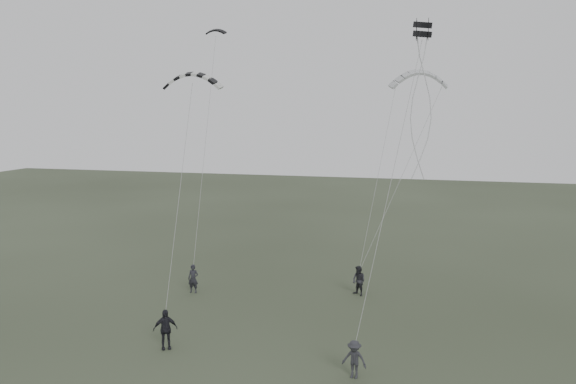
% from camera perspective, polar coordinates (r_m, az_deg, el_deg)
% --- Properties ---
extents(ground, '(140.00, 140.00, 0.00)m').
position_cam_1_polar(ground, '(29.62, -4.13, -14.25)').
color(ground, '#2E3524').
rests_on(ground, ground).
extents(flyer_left, '(0.67, 0.46, 1.80)m').
position_cam_1_polar(flyer_left, '(36.08, -9.61, -8.68)').
color(flyer_left, black).
rests_on(flyer_left, ground).
extents(flyer_right, '(1.13, 1.08, 1.84)m').
position_cam_1_polar(flyer_right, '(35.36, 7.21, -8.94)').
color(flyer_right, '#232328').
rests_on(flyer_right, ground).
extents(flyer_center, '(1.23, 1.00, 1.95)m').
position_cam_1_polar(flyer_center, '(28.23, -12.36, -13.45)').
color(flyer_center, black).
rests_on(flyer_center, ground).
extents(flyer_far, '(1.16, 0.79, 1.66)m').
position_cam_1_polar(flyer_far, '(25.10, 6.75, -16.52)').
color(flyer_far, '#27272C').
rests_on(flyer_far, ground).
extents(kite_dark_small, '(1.46, 0.61, 0.61)m').
position_cam_1_polar(kite_dark_small, '(41.81, -7.36, 15.99)').
color(kite_dark_small, black).
rests_on(kite_dark_small, flyer_left).
extents(kite_pale_large, '(3.93, 2.03, 1.75)m').
position_cam_1_polar(kite_pale_large, '(38.31, 13.19, 11.76)').
color(kite_pale_large, '#A9ABAE').
rests_on(kite_pale_large, flyer_right).
extents(kite_striped, '(3.51, 1.75, 1.43)m').
position_cam_1_polar(kite_striped, '(33.12, -9.70, 11.74)').
color(kite_striped, black).
rests_on(kite_striped, flyer_center).
extents(kite_box, '(1.00, 1.02, 0.83)m').
position_cam_1_polar(kite_box, '(29.72, 13.50, 15.76)').
color(kite_box, black).
rests_on(kite_box, flyer_far).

